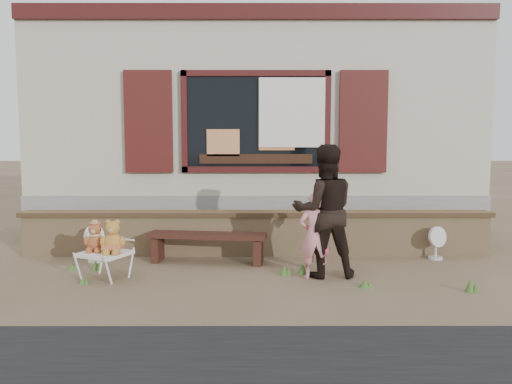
{
  "coord_description": "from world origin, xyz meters",
  "views": [
    {
      "loc": [
        -0.01,
        -6.48,
        1.71
      ],
      "look_at": [
        0.0,
        0.6,
        1.0
      ],
      "focal_mm": 35.0,
      "sensor_mm": 36.0,
      "label": 1
    }
  ],
  "objects_px": {
    "teddy_bear_right": "(113,236)",
    "adult": "(324,211)",
    "child": "(315,235)",
    "teddy_bear_left": "(95,236)",
    "bench": "(207,241)",
    "folding_chair": "(105,254)"
  },
  "relations": [
    {
      "from": "teddy_bear_left",
      "to": "teddy_bear_right",
      "type": "height_order",
      "value": "teddy_bear_right"
    },
    {
      "from": "teddy_bear_left",
      "to": "teddy_bear_right",
      "type": "distance_m",
      "value": 0.28
    },
    {
      "from": "bench",
      "to": "folding_chair",
      "type": "relative_size",
      "value": 2.41
    },
    {
      "from": "bench",
      "to": "teddy_bear_left",
      "type": "height_order",
      "value": "teddy_bear_left"
    },
    {
      "from": "folding_chair",
      "to": "adult",
      "type": "bearing_deg",
      "value": 26.52
    },
    {
      "from": "child",
      "to": "teddy_bear_left",
      "type": "bearing_deg",
      "value": -4.69
    },
    {
      "from": "bench",
      "to": "child",
      "type": "xyz_separation_m",
      "value": [
        1.42,
        -0.81,
        0.24
      ]
    },
    {
      "from": "teddy_bear_left",
      "to": "adult",
      "type": "distance_m",
      "value": 2.91
    },
    {
      "from": "teddy_bear_left",
      "to": "teddy_bear_right",
      "type": "bearing_deg",
      "value": -0.0
    },
    {
      "from": "folding_chair",
      "to": "child",
      "type": "xyz_separation_m",
      "value": [
        2.63,
        0.01,
        0.24
      ]
    },
    {
      "from": "teddy_bear_right",
      "to": "adult",
      "type": "xyz_separation_m",
      "value": [
        2.63,
        0.19,
        0.29
      ]
    },
    {
      "from": "teddy_bear_right",
      "to": "folding_chair",
      "type": "bearing_deg",
      "value": -180.0
    },
    {
      "from": "teddy_bear_right",
      "to": "adult",
      "type": "bearing_deg",
      "value": 27.87
    },
    {
      "from": "teddy_bear_left",
      "to": "adult",
      "type": "bearing_deg",
      "value": 25.28
    },
    {
      "from": "adult",
      "to": "folding_chair",
      "type": "bearing_deg",
      "value": -1.41
    },
    {
      "from": "adult",
      "to": "bench",
      "type": "bearing_deg",
      "value": -28.24
    },
    {
      "from": "teddy_bear_left",
      "to": "child",
      "type": "relative_size",
      "value": 0.35
    },
    {
      "from": "child",
      "to": "adult",
      "type": "bearing_deg",
      "value": -142.44
    },
    {
      "from": "folding_chair",
      "to": "teddy_bear_right",
      "type": "relative_size",
      "value": 1.65
    },
    {
      "from": "child",
      "to": "adult",
      "type": "relative_size",
      "value": 0.65
    },
    {
      "from": "teddy_bear_right",
      "to": "adult",
      "type": "distance_m",
      "value": 2.65
    },
    {
      "from": "teddy_bear_left",
      "to": "teddy_bear_right",
      "type": "xyz_separation_m",
      "value": [
        0.26,
        -0.11,
        0.02
      ]
    }
  ]
}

